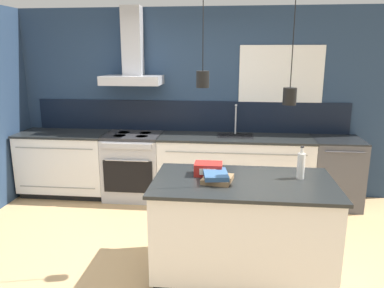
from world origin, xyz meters
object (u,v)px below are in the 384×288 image
bottle_on_island (301,165)px  dishwasher (335,172)px  oven_range (134,166)px  red_supply_box (208,169)px  book_stack (217,177)px

bottle_on_island → dishwasher: bearing=65.1°
oven_range → red_supply_box: (1.15, -1.63, 0.51)m
bottle_on_island → red_supply_box: bearing=179.0°
dishwasher → red_supply_box: red_supply_box is taller
dishwasher → oven_range: bearing=-179.9°
oven_range → dishwasher: size_ratio=1.00×
dishwasher → red_supply_box: size_ratio=3.61×
red_supply_box → dishwasher: bearing=45.8°
dishwasher → bottle_on_island: bearing=-114.9°
oven_range → bottle_on_island: size_ratio=3.06×
oven_range → red_supply_box: size_ratio=3.61×
oven_range → red_supply_box: red_supply_box is taller
book_stack → red_supply_box: 0.19m
oven_range → dishwasher: bearing=0.1°
dishwasher → red_supply_box: (-1.59, -1.64, 0.51)m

